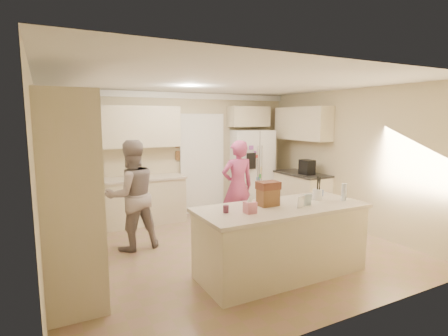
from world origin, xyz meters
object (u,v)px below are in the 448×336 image
dollhouse_body (268,197)px  teen_girl (238,186)px  utensil_crock (317,195)px  teen_boy (132,195)px  refrigerator (251,170)px  coffee_maker (307,167)px  tissue_box (250,207)px  island_base (281,242)px

dollhouse_body → teen_girl: bearing=73.3°
utensil_crock → dollhouse_body: 0.80m
teen_girl → teen_boy: bearing=4.2°
refrigerator → utensil_crock: refrigerator is taller
coffee_maker → teen_girl: (-1.69, -0.09, -0.23)m
utensil_crock → coffee_maker: bearing=52.9°
tissue_box → teen_girl: (0.91, 1.91, -0.16)m
island_base → utensil_crock: size_ratio=14.67×
coffee_maker → island_base: bearing=-137.2°
refrigerator → teen_girl: 1.71m
coffee_maker → refrigerator: bearing=115.7°
dollhouse_body → teen_boy: (-1.39, 1.71, -0.17)m
coffee_maker → tissue_box: size_ratio=2.14×
teen_boy → teen_girl: bearing=172.7°
utensil_crock → teen_boy: bearing=141.2°
tissue_box → dollhouse_body: (0.40, 0.20, 0.04)m
island_base → utensil_crock: utensil_crock is taller
island_base → tissue_box: size_ratio=15.71×
refrigerator → utensil_crock: bearing=-93.7°
utensil_crock → teen_girl: teen_girl is taller
coffee_maker → teen_girl: bearing=-177.0°
teen_girl → tissue_box: bearing=68.6°
coffee_maker → island_base: size_ratio=0.14×
tissue_box → refrigerator: bearing=58.1°
refrigerator → tissue_box: 3.80m
dollhouse_body → teen_boy: 2.21m
refrigerator → tissue_box: refrigerator is taller
utensil_crock → teen_boy: (-2.19, 1.76, -0.13)m
refrigerator → teen_boy: size_ratio=1.04×
coffee_maker → dollhouse_body: (-2.20, -1.80, -0.03)m
refrigerator → island_base: refrigerator is taller
island_base → teen_girl: size_ratio=1.31×
coffee_maker → island_base: 2.87m
refrigerator → coffee_maker: size_ratio=6.00×
tissue_box → teen_boy: teen_boy is taller
teen_boy → teen_girl: 1.91m
coffee_maker → teen_boy: teen_boy is taller
tissue_box → island_base: bearing=10.3°
teen_girl → dollhouse_body: bearing=77.5°
teen_girl → island_base: bearing=82.8°
tissue_box → dollhouse_body: dollhouse_body is taller
utensil_crock → tissue_box: size_ratio=1.07×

